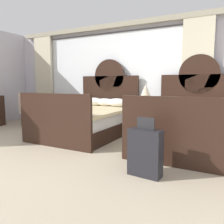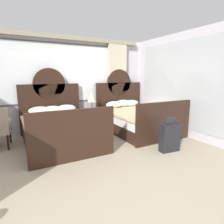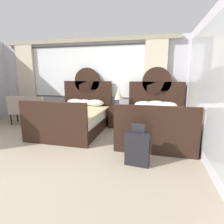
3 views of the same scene
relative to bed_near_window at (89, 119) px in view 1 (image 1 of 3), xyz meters
name	(u,v)px [view 1 (image 1 of 3)]	position (x,y,z in m)	size (l,w,h in m)	color
wall_back_window	(109,73)	(-0.08, 1.13, 1.07)	(6.29, 0.22, 2.70)	silver
bed_near_window	(89,119)	(0.00, 0.00, 0.00)	(1.63, 2.20, 1.79)	black
bed_near_mirror	(190,128)	(2.20, 0.00, 0.00)	(1.63, 2.20, 1.79)	black
nightstand_between_beds	(144,121)	(1.10, 0.67, -0.05)	(0.49, 0.51, 0.62)	black
table_lamp_on_nightstand	(146,91)	(1.11, 0.69, 0.63)	(0.27, 0.27, 0.53)	brown
book_on_nightstand	(143,107)	(1.09, 0.57, 0.27)	(0.18, 0.26, 0.03)	navy
armchair_by_window_left	(52,109)	(-1.31, 0.25, 0.14)	(0.61, 0.61, 0.92)	#B29E8E
armchair_by_window_centre	(32,108)	(-2.05, 0.25, 0.14)	(0.71, 0.71, 0.92)	#B29E8E
suitcase_on_floor	(145,152)	(1.92, -1.61, -0.06)	(0.43, 0.22, 0.75)	black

